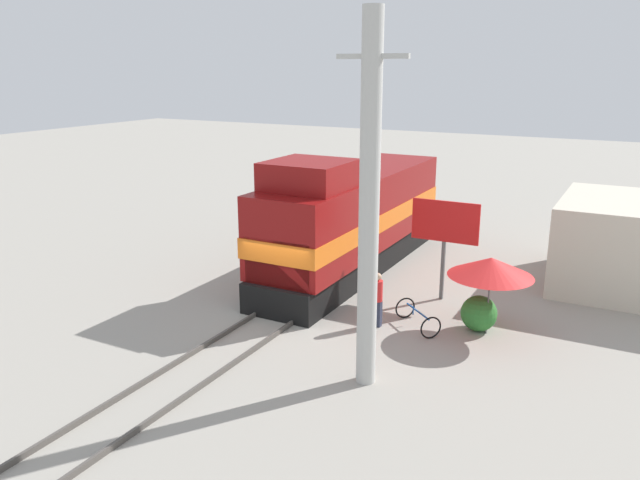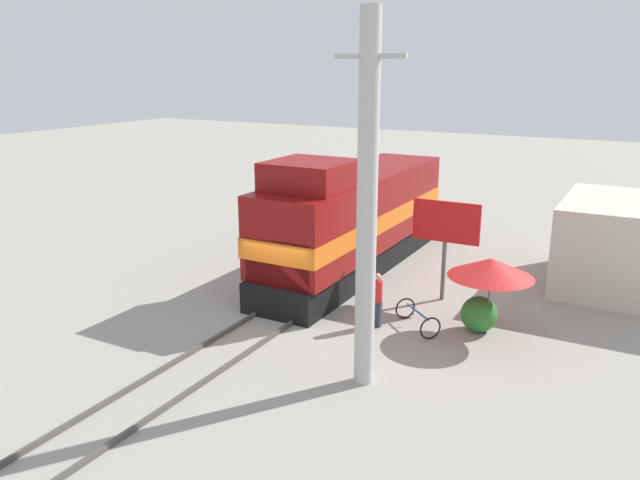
# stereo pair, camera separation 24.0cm
# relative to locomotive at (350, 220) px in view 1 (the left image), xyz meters

# --- Properties ---
(ground_plane) EXTENTS (120.00, 120.00, 0.00)m
(ground_plane) POSITION_rel_locomotive_xyz_m (0.00, -5.16, -2.13)
(ground_plane) COLOR gray
(rail_near) EXTENTS (0.08, 35.63, 0.15)m
(rail_near) POSITION_rel_locomotive_xyz_m (-0.72, -5.16, -2.05)
(rail_near) COLOR #4C4742
(rail_near) RESTS_ON ground_plane
(rail_far) EXTENTS (0.08, 35.63, 0.15)m
(rail_far) POSITION_rel_locomotive_xyz_m (0.72, -5.16, -2.05)
(rail_far) COLOR #4C4742
(rail_far) RESTS_ON ground_plane
(locomotive) EXTENTS (2.92, 12.33, 4.93)m
(locomotive) POSITION_rel_locomotive_xyz_m (0.00, 0.00, 0.00)
(locomotive) COLOR black
(locomotive) RESTS_ON ground_plane
(utility_pole) EXTENTS (1.80, 0.51, 9.38)m
(utility_pole) POSITION_rel_locomotive_xyz_m (4.31, -8.08, 2.60)
(utility_pole) COLOR #B2B2AD
(utility_pole) RESTS_ON ground_plane
(vendor_umbrella) EXTENTS (2.60, 2.60, 2.47)m
(vendor_umbrella) POSITION_rel_locomotive_xyz_m (6.38, -3.52, 0.05)
(vendor_umbrella) COLOR #4C4C4C
(vendor_umbrella) RESTS_ON ground_plane
(billboard_sign) EXTENTS (2.39, 0.12, 3.57)m
(billboard_sign) POSITION_rel_locomotive_xyz_m (4.23, -1.27, 0.55)
(billboard_sign) COLOR #595959
(billboard_sign) RESTS_ON ground_plane
(shrub_cluster) EXTENTS (1.13, 1.13, 1.13)m
(shrub_cluster) POSITION_rel_locomotive_xyz_m (6.09, -3.39, -1.56)
(shrub_cluster) COLOR #2D722D
(shrub_cluster) RESTS_ON ground_plane
(person_bystander) EXTENTS (0.34, 0.34, 1.78)m
(person_bystander) POSITION_rel_locomotive_xyz_m (3.14, -4.59, -1.15)
(person_bystander) COLOR #2D3347
(person_bystander) RESTS_ON ground_plane
(bicycle) EXTENTS (1.78, 1.71, 0.71)m
(bicycle) POSITION_rel_locomotive_xyz_m (4.34, -4.13, -1.76)
(bicycle) COLOR black
(bicycle) RESTS_ON ground_plane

